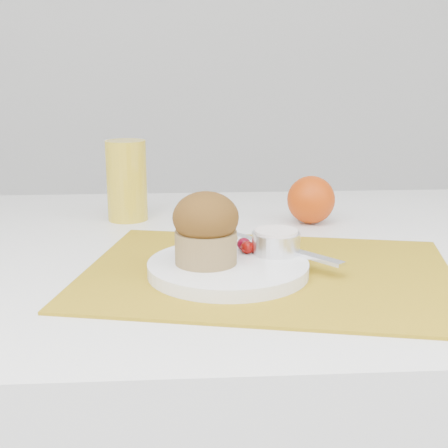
{
  "coord_description": "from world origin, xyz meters",
  "views": [
    {
      "loc": [
        -0.17,
        -0.85,
        1.02
      ],
      "look_at": [
        -0.12,
        -0.01,
        0.8
      ],
      "focal_mm": 50.0,
      "sensor_mm": 36.0,
      "label": 1
    }
  ],
  "objects": [
    {
      "name": "raspberry_near",
      "position": [
        -0.09,
        -0.04,
        0.78
      ],
      "size": [
        0.02,
        0.02,
        0.02
      ],
      "primitive_type": "ellipsoid",
      "color": "#520211",
      "rests_on": "plate"
    },
    {
      "name": "orange",
      "position": [
        0.05,
        0.18,
        0.79
      ],
      "size": [
        0.08,
        0.08,
        0.08
      ],
      "primitive_type": "sphere",
      "color": "#C64007",
      "rests_on": "table"
    },
    {
      "name": "juice_glass",
      "position": [
        -0.27,
        0.23,
        0.82
      ],
      "size": [
        0.09,
        0.09,
        0.14
      ],
      "primitive_type": "cylinder",
      "rotation": [
        0.0,
        0.0,
        0.33
      ],
      "color": "yellow",
      "rests_on": "table"
    },
    {
      "name": "plate",
      "position": [
        -0.12,
        -0.09,
        0.76
      ],
      "size": [
        0.21,
        0.21,
        0.02
      ],
      "primitive_type": "cylinder",
      "rotation": [
        0.0,
        0.0,
        -0.01
      ],
      "color": "white",
      "rests_on": "placemat"
    },
    {
      "name": "cream",
      "position": [
        -0.05,
        -0.05,
        0.8
      ],
      "size": [
        0.06,
        0.06,
        0.01
      ],
      "primitive_type": "cylinder",
      "rotation": [
        0.0,
        0.0,
        0.13
      ],
      "color": "white",
      "rests_on": "ramekin"
    },
    {
      "name": "butter_knife",
      "position": [
        -0.04,
        -0.04,
        0.77
      ],
      "size": [
        0.14,
        0.16,
        0.0
      ],
      "primitive_type": "cube",
      "rotation": [
        0.0,
        0.0,
        -0.87
      ],
      "color": "white",
      "rests_on": "plate"
    },
    {
      "name": "placemat",
      "position": [
        -0.06,
        -0.08,
        0.75
      ],
      "size": [
        0.54,
        0.44,
        0.0
      ],
      "primitive_type": "cube",
      "rotation": [
        0.0,
        0.0,
        -0.22
      ],
      "color": "#AB8617",
      "rests_on": "table"
    },
    {
      "name": "ramekin",
      "position": [
        -0.05,
        -0.05,
        0.78
      ],
      "size": [
        0.08,
        0.08,
        0.03
      ],
      "primitive_type": "cylinder",
      "rotation": [
        0.0,
        0.0,
        -0.37
      ],
      "color": "silver",
      "rests_on": "plate"
    },
    {
      "name": "muffin",
      "position": [
        -0.14,
        -0.09,
        0.82
      ],
      "size": [
        0.09,
        0.09,
        0.09
      ],
      "color": "olive",
      "rests_on": "plate"
    },
    {
      "name": "raspberry_far",
      "position": [
        -0.09,
        -0.05,
        0.78
      ],
      "size": [
        0.02,
        0.02,
        0.02
      ],
      "primitive_type": "ellipsoid",
      "color": "#550402",
      "rests_on": "plate"
    }
  ]
}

